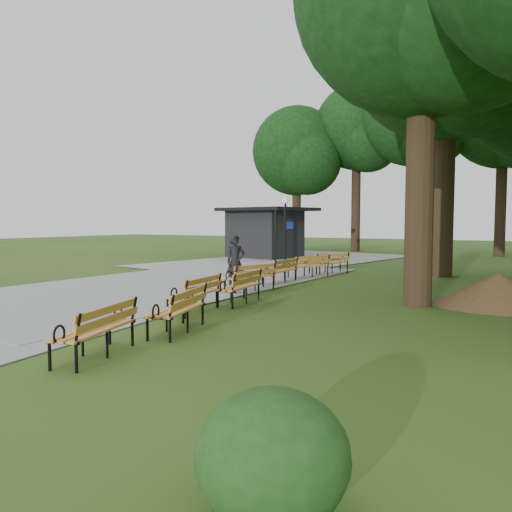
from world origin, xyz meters
The scene contains 15 objects.
ground centered at (0.00, 0.00, 0.00)m, with size 100.00×100.00×0.00m, color #2C4E16.
path centered at (-4.00, 3.00, 0.03)m, with size 12.00×38.00×0.06m, color gray.
person centered at (-1.06, 3.00, 0.87)m, with size 0.63×0.41×1.73m, color black.
kiosk centered at (-6.88, 15.40, 1.46)m, with size 4.65×4.04×2.91m, color black, non-canonical shape.
lamp_post centered at (-3.37, 11.09, 2.36)m, with size 0.32×0.32×3.31m.
dirt_mound centered at (6.42, 3.58, 0.43)m, with size 2.72×2.72×0.85m, color #47301C.
bench_0 centered at (1.27, -4.89, 0.44)m, with size 1.90×0.64×0.88m, color orange, non-canonical shape.
bench_1 centered at (1.26, -2.81, 0.44)m, with size 1.90×0.64×0.88m, color orange, non-canonical shape.
bench_2 centered at (0.22, -0.87, 0.44)m, with size 1.90×0.64×0.88m, color orange, non-canonical shape.
bench_3 centered at (0.48, 0.71, 0.44)m, with size 1.90×0.64×0.88m, color orange, non-canonical shape.
bench_4 centered at (-0.43, 2.83, 0.44)m, with size 1.90×0.64×0.88m, color orange, non-canonical shape.
bench_5 centered at (-0.55, 5.03, 0.44)m, with size 1.90×0.64×0.88m, color orange, non-canonical shape.
bench_6 centered at (-0.43, 7.20, 0.44)m, with size 1.90×0.64×0.88m, color orange, non-canonical shape.
bench_7 centered at (-0.29, 8.92, 0.44)m, with size 1.90×0.64×0.88m, color orange, non-canonical shape.
lawn_tree_2 centered at (3.91, 10.15, 9.10)m, with size 7.94×7.94×13.12m.
Camera 1 is at (7.48, -10.49, 2.18)m, focal length 35.60 mm.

